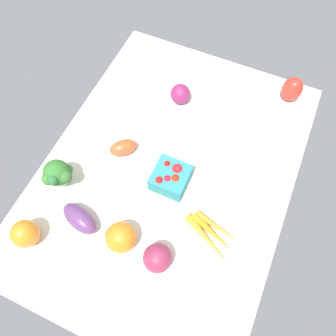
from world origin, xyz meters
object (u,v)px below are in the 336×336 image
at_px(red_onion_near_basket, 180,94).
at_px(roma_tomato, 123,148).
at_px(berry_basket, 171,177).
at_px(bell_pepper_orange, 25,234).
at_px(broccoli_head, 57,174).
at_px(bell_pepper_red, 292,89).
at_px(red_onion_center, 158,258).
at_px(carrot_bunch, 211,233).
at_px(heirloom_tomato_orange, 121,237).
at_px(eggplant, 80,219).

xyz_separation_m(red_onion_near_basket, roma_tomato, (0.27, -0.09, -0.01)).
height_order(berry_basket, bell_pepper_orange, bell_pepper_orange).
height_order(broccoli_head, roma_tomato, broccoli_head).
height_order(bell_pepper_red, red_onion_near_basket, bell_pepper_red).
distance_m(bell_pepper_red, roma_tomato, 0.61).
relative_size(berry_basket, red_onion_center, 1.32).
bearing_deg(carrot_bunch, heirloom_tomato_orange, -61.76).
height_order(heirloom_tomato_orange, red_onion_near_basket, heirloom_tomato_orange).
relative_size(red_onion_center, bell_pepper_orange, 0.90).
bearing_deg(roma_tomato, bell_pepper_orange, 27.63).
distance_m(broccoli_head, carrot_bunch, 0.48).
height_order(red_onion_center, roma_tomato, red_onion_center).
bearing_deg(roma_tomato, berry_basket, 123.72).
bearing_deg(red_onion_near_basket, carrot_bunch, 33.50).
bearing_deg(broccoli_head, bell_pepper_orange, 1.82).
bearing_deg(roma_tomato, red_onion_center, 87.34).
bearing_deg(heirloom_tomato_orange, bell_pepper_red, 156.54).
distance_m(red_onion_center, red_onion_near_basket, 0.56).
xyz_separation_m(red_onion_near_basket, eggplant, (0.53, -0.09, -0.00)).
distance_m(red_onion_center, carrot_bunch, 0.17).
height_order(red_onion_near_basket, bell_pepper_orange, bell_pepper_orange).
bearing_deg(broccoli_head, berry_basket, 114.83).
bearing_deg(bell_pepper_orange, red_onion_near_basket, 162.32).
relative_size(red_onion_near_basket, eggplant, 0.57).
distance_m(red_onion_near_basket, eggplant, 0.54).
bearing_deg(broccoli_head, red_onion_near_basket, 155.06).
height_order(berry_basket, eggplant, berry_basket).
relative_size(red_onion_near_basket, carrot_bunch, 0.42).
distance_m(red_onion_center, eggplant, 0.25).
height_order(red_onion_center, carrot_bunch, red_onion_center).
bearing_deg(berry_basket, eggplant, -39.89).
distance_m(berry_basket, roma_tomato, 0.19).
distance_m(heirloom_tomato_orange, berry_basket, 0.23).
height_order(broccoli_head, eggplant, broccoli_head).
height_order(red_onion_near_basket, carrot_bunch, red_onion_near_basket).
xyz_separation_m(carrot_bunch, roma_tomato, (-0.14, -0.36, 0.01)).
distance_m(red_onion_near_basket, bell_pepper_orange, 0.66).
distance_m(bell_pepper_red, bell_pepper_orange, 0.97).
bearing_deg(bell_pepper_orange, red_onion_center, 103.83).
relative_size(broccoli_head, bell_pepper_orange, 1.21).
relative_size(bell_pepper_red, bell_pepper_orange, 1.07).
bearing_deg(red_onion_center, carrot_bunch, 140.00).
height_order(berry_basket, carrot_bunch, berry_basket).
bearing_deg(heirloom_tomato_orange, roma_tomato, -153.41).
bearing_deg(eggplant, red_onion_near_basket, 97.59).
bearing_deg(bell_pepper_red, berry_basket, -28.17).
height_order(heirloom_tomato_orange, bell_pepper_orange, bell_pepper_orange).
distance_m(heirloom_tomato_orange, red_onion_near_basket, 0.53).
xyz_separation_m(red_onion_center, roma_tomato, (-0.27, -0.25, -0.01)).
bearing_deg(red_onion_near_basket, berry_basket, 17.69).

